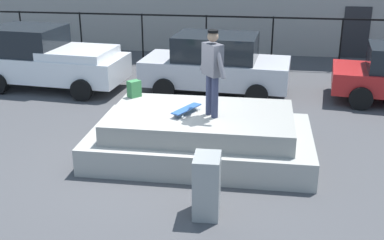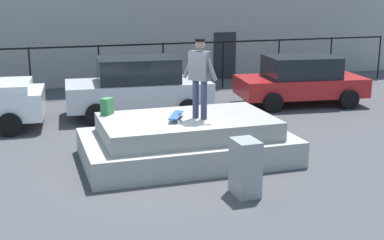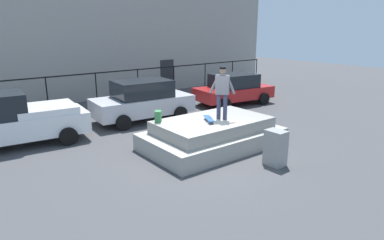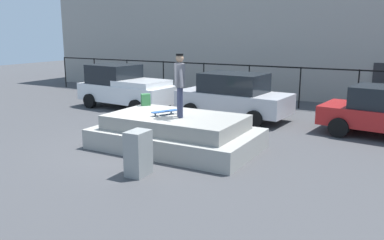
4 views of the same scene
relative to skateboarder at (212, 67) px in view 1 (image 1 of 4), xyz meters
The scene contains 9 objects.
ground_plane 2.31m from the skateboarder, behind, with size 60.00×60.00×0.00m, color #424244.
concrete_ledge 1.61m from the skateboarder, 144.92° to the left, with size 4.71×2.80×0.99m.
skateboarder is the anchor object (origin of this frame).
skateboard 1.08m from the skateboarder, behind, with size 0.55×0.84×0.12m.
backpack 2.33m from the skateboarder, 152.03° to the left, with size 0.28×0.20×0.38m, color #33723F.
car_white_pickup_near 7.28m from the skateboarder, 140.98° to the left, with size 4.63×2.46×1.91m.
car_silver_sedan_mid 4.87m from the skateboarder, 94.71° to the left, with size 4.49×2.43×1.79m.
utility_box 2.67m from the skateboarder, 85.77° to the right, with size 0.44×0.60×1.09m, color gray.
fence_row 8.27m from the skateboarder, 97.60° to the left, with size 24.06×0.06×1.85m.
Camera 1 is at (2.06, -9.25, 4.44)m, focal length 45.30 mm.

